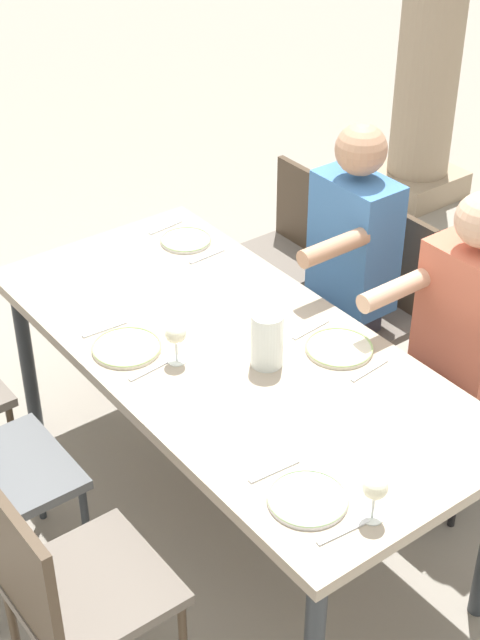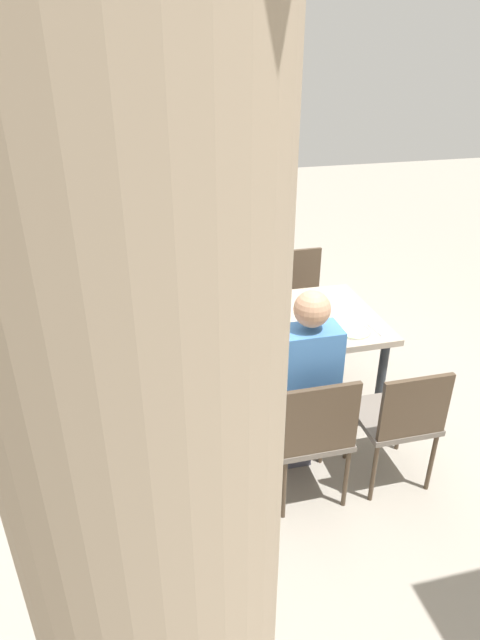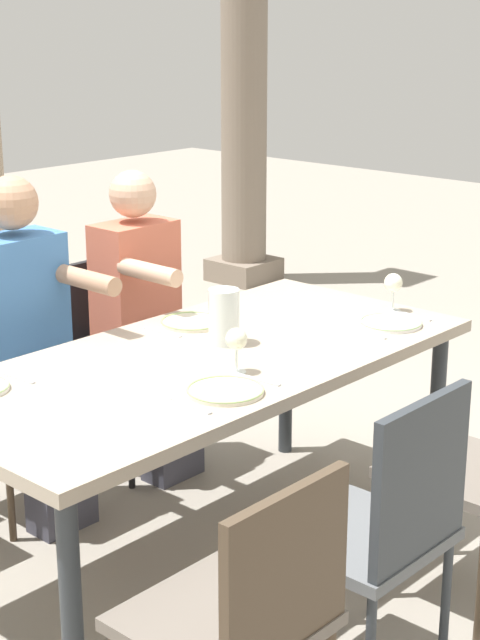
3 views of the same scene
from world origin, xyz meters
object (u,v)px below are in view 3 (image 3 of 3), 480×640
object	(u,v)px
wine_glass_1	(236,341)
dining_table	(204,374)
chair_mid_north	(4,381)
chair_east_north	(119,346)
chair_west_south	(246,613)
plate_3	(391,323)
diner_man_white	(31,343)
plate_2	(192,322)
wine_glass_3	(393,284)
water_pitcher	(224,320)
diner_woman_green	(147,316)
chair_mid_south	(381,522)
plate_1	(225,390)
stone_column_far	(244,65)

from	to	relation	value
wine_glass_1	dining_table	bearing A→B (deg)	75.90
chair_mid_north	chair_east_north	bearing A→B (deg)	-0.18
chair_west_south	plate_3	distance (m)	1.63
chair_mid_north	diner_man_white	distance (m)	0.27
plate_3	diner_man_white	bearing A→B (deg)	133.89
chair_west_south	plate_2	xyz separation A→B (m)	(1.00, 1.16, 0.26)
chair_west_south	plate_2	bearing A→B (deg)	49.44
dining_table	chair_west_south	xyz separation A→B (m)	(-0.76, -0.88, -0.18)
wine_glass_3	plate_2	bearing A→B (deg)	144.68
diner_man_white	wine_glass_1	size ratio (longest dim) A/B	8.80
wine_glass_3	water_pitcher	size ratio (longest dim) A/B	0.77
diner_man_white	plate_2	size ratio (longest dim) A/B	5.67
chair_east_north	dining_table	bearing A→B (deg)	-113.51
plate_3	diner_woman_green	bearing A→B (deg)	109.51
dining_table	chair_mid_south	bearing A→B (deg)	-103.33
chair_mid_south	diner_man_white	size ratio (longest dim) A/B	0.70
plate_2	plate_3	size ratio (longest dim) A/B	1.01
diner_woman_green	chair_east_north	bearing A→B (deg)	89.03
chair_east_north	wine_glass_1	world-z (taller)	wine_glass_1
plate_1	plate_2	bearing A→B (deg)	52.80
chair_mid_south	wine_glass_3	world-z (taller)	chair_mid_south
diner_man_white	stone_column_far	bearing A→B (deg)	29.63
chair_mid_north	stone_column_far	size ratio (longest dim) A/B	0.29
chair_east_north	diner_woman_green	world-z (taller)	diner_woman_green
chair_mid_south	diner_woman_green	bearing A→B (deg)	69.59
plate_1	wine_glass_1	distance (m)	0.21
chair_west_south	plate_1	size ratio (longest dim) A/B	3.65
diner_woman_green	chair_mid_north	bearing A→B (deg)	162.75
diner_man_white	water_pitcher	size ratio (longest dim) A/B	6.71
wine_glass_3	chair_mid_south	bearing A→B (deg)	-146.76
chair_east_north	diner_woman_green	xyz separation A→B (m)	(-0.00, -0.18, 0.17)
water_pitcher	plate_2	bearing A→B (deg)	70.23
wine_glass_3	plate_1	bearing A→B (deg)	-173.50
stone_column_far	plate_3	xyz separation A→B (m)	(-2.29, -2.79, -0.74)
chair_mid_south	wine_glass_1	distance (m)	0.78
plate_3	wine_glass_3	world-z (taller)	wine_glass_3
diner_man_white	plate_2	xyz separation A→B (m)	(0.44, -0.41, 0.07)
diner_woman_green	plate_3	bearing A→B (deg)	-70.49
plate_2	chair_east_north	bearing A→B (deg)	75.79
dining_table	water_pitcher	bearing A→B (deg)	15.73
plate_3	dining_table	bearing A→B (deg)	159.51
chair_mid_north	wine_glass_1	distance (m)	1.14
chair_west_south	plate_2	size ratio (longest dim) A/B	3.74
plate_2	water_pitcher	bearing A→B (deg)	-109.77
plate_3	wine_glass_3	xyz separation A→B (m)	(0.16, 0.10, 0.10)
stone_column_far	plate_3	size ratio (longest dim) A/B	13.38
chair_mid_south	dining_table	bearing A→B (deg)	76.67
diner_woman_green	stone_column_far	bearing A→B (deg)	34.77
diner_woman_green	stone_column_far	distance (m)	3.31
diner_woman_green	diner_man_white	distance (m)	0.59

